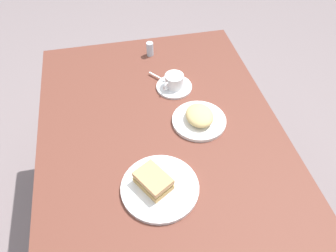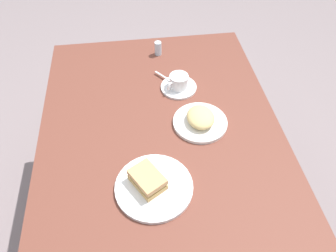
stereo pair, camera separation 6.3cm
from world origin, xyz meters
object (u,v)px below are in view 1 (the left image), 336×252
Objects in this scene: spoon at (161,78)px; side_plate at (199,121)px; dining_table at (160,140)px; sandwich_plate at (160,188)px; sandwich_front at (153,181)px; coffee_cup at (174,81)px; coffee_saucer at (174,87)px; salt_shaker at (150,49)px.

side_plate is at bearing -160.62° from spoon.
side_plate reaches higher than dining_table.
sandwich_plate is at bearing 141.90° from side_plate.
side_plate is at bearing -93.61° from dining_table.
sandwich_front is 0.49m from coffee_cup.
coffee_saucer is 0.26m from salt_shaker.
coffee_cup reaches higher than sandwich_plate.
side_plate is (0.26, -0.20, 0.00)m from sandwich_plate.
spoon reaches higher than side_plate.
spoon is at bearing 37.19° from coffee_cup.
side_plate is (-0.21, -0.05, 0.00)m from coffee_saucer.
sandwich_front reaches higher than sandwich_plate.
sandwich_front is 0.50m from coffee_saucer.
sandwich_front is at bearing 159.52° from coffee_saucer.
sandwich_front reaches higher than coffee_saucer.
coffee_cup is at bearing -17.91° from sandwich_plate.
sandwich_front is 2.11× the size of salt_shaker.
coffee_saucer is 0.07m from spoon.
sandwich_front is 0.66× the size of side_plate.
coffee_cup reaches higher than side_plate.
dining_table is 0.47m from salt_shaker.
spoon is 1.30× the size of salt_shaker.
dining_table is 18.33× the size of salt_shaker.
sandwich_front is at bearing 138.28° from side_plate.
sandwich_front reaches higher than spoon.
dining_table is 14.12× the size of spoon.
salt_shaker reaches higher than coffee_saucer.
dining_table is 7.88× the size of coffee_saucer.
dining_table is 0.24m from coffee_saucer.
coffee_cup is (-0.00, 0.00, 0.04)m from coffee_saucer.
side_plate is (-0.27, -0.10, -0.01)m from spoon.
coffee_cup is at bearing 125.89° from coffee_saucer.
spoon reaches higher than coffee_saucer.
coffee_saucer is 2.32× the size of salt_shaker.
spoon is at bearing -13.65° from sandwich_front.
sandwich_front is 1.45× the size of coffee_cup.
sandwich_plate is 3.89× the size of salt_shaker.
sandwich_front is at bearing 159.63° from coffee_cup.
sandwich_plate is at bearing 161.98° from coffee_saucer.
sandwich_plate is 1.67× the size of coffee_saucer.
spoon reaches higher than dining_table.
coffee_saucer is at bearing 13.01° from side_plate.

